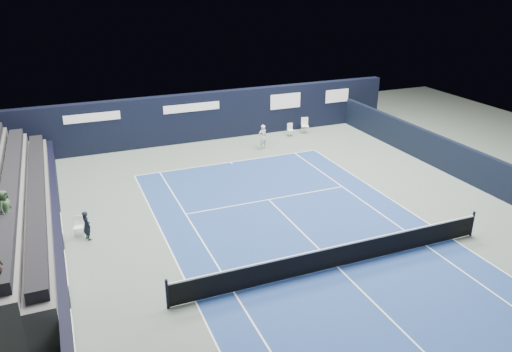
{
  "coord_description": "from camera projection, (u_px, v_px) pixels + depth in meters",
  "views": [
    {
      "loc": [
        -8.84,
        -13.54,
        10.25
      ],
      "look_at": [
        -0.62,
        6.5,
        1.3
      ],
      "focal_mm": 35.0,
      "sensor_mm": 36.0,
      "label": 1
    }
  ],
  "objects": [
    {
      "name": "line_judge_chair",
      "position": [
        78.0,
        225.0,
        20.69
      ],
      "size": [
        0.41,
        0.4,
        0.85
      ],
      "rotation": [
        0.0,
        0.0,
        -0.1
      ],
      "color": "white",
      "rests_on": "ground"
    },
    {
      "name": "court_surface",
      "position": [
        337.0,
        267.0,
        18.59
      ],
      "size": [
        10.97,
        23.77,
        0.01
      ],
      "primitive_type": "cube",
      "color": "navy",
      "rests_on": "ground"
    },
    {
      "name": "back_sponsor_wall",
      "position": [
        206.0,
        116.0,
        32.11
      ],
      "size": [
        26.0,
        0.63,
        3.1
      ],
      "color": "black",
      "rests_on": "ground"
    },
    {
      "name": "enclosure_wall_right",
      "position": [
        449.0,
        156.0,
        27.06
      ],
      "size": [
        0.3,
        22.0,
        1.8
      ],
      "primitive_type": "cube",
      "color": "black",
      "rests_on": "ground"
    },
    {
      "name": "side_barrier_left",
      "position": [
        58.0,
        228.0,
        20.14
      ],
      "size": [
        0.33,
        22.0,
        1.2
      ],
      "color": "black",
      "rests_on": "ground"
    },
    {
      "name": "tennis_net",
      "position": [
        338.0,
        255.0,
        18.4
      ],
      "size": [
        12.9,
        0.1,
        1.1
      ],
      "color": "black",
      "rests_on": "ground"
    },
    {
      "name": "folding_chair_back_a",
      "position": [
        290.0,
        127.0,
        33.2
      ],
      "size": [
        0.4,
        0.43,
        0.85
      ],
      "rotation": [
        0.0,
        0.0,
        -0.07
      ],
      "color": "silver",
      "rests_on": "ground"
    },
    {
      "name": "folding_chair_back_b",
      "position": [
        305.0,
        124.0,
        33.79
      ],
      "size": [
        0.58,
        0.57,
        1.05
      ],
      "rotation": [
        0.0,
        0.0,
        -0.31
      ],
      "color": "white",
      "rests_on": "ground"
    },
    {
      "name": "ground",
      "position": [
        312.0,
        242.0,
        20.3
      ],
      "size": [
        48.0,
        48.0,
        0.0
      ],
      "primitive_type": "plane",
      "color": "#526259",
      "rests_on": "ground"
    },
    {
      "name": "tennis_player",
      "position": [
        263.0,
        137.0,
        30.71
      ],
      "size": [
        0.61,
        0.84,
        1.52
      ],
      "color": "silver",
      "rests_on": "ground"
    },
    {
      "name": "line_judge",
      "position": [
        87.0,
        225.0,
        20.3
      ],
      "size": [
        0.45,
        0.54,
        1.27
      ],
      "primitive_type": "imported",
      "rotation": [
        0.0,
        0.0,
        1.95
      ],
      "color": "black",
      "rests_on": "ground"
    },
    {
      "name": "court_markings",
      "position": [
        337.0,
        267.0,
        18.59
      ],
      "size": [
        11.03,
        23.83,
        0.0
      ],
      "color": "white",
      "rests_on": "court_surface"
    }
  ]
}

